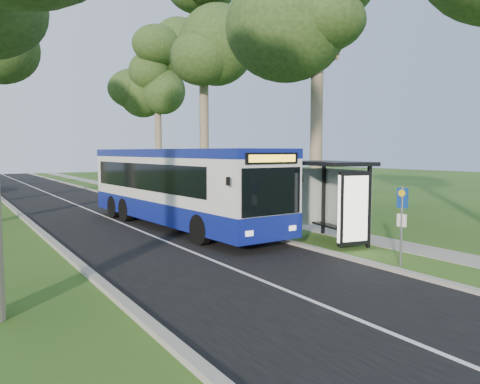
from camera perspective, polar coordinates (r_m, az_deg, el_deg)
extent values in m
plane|color=#285119|center=(17.42, 3.61, -5.68)|extent=(120.00, 120.00, 0.00)
cube|color=black|center=(24.96, -16.77, -2.61)|extent=(7.00, 100.00, 0.02)
cube|color=#9E9B93|center=(26.09, -9.35, -2.03)|extent=(0.25, 100.00, 0.12)
cube|color=#9E9B93|center=(24.28, -24.77, -2.95)|extent=(0.25, 100.00, 0.12)
cube|color=white|center=(24.96, -16.77, -2.59)|extent=(0.12, 100.00, 0.00)
cube|color=gray|center=(27.39, -3.55, -1.75)|extent=(1.50, 100.00, 0.02)
cube|color=white|center=(19.86, -7.60, 0.95)|extent=(3.32, 12.55, 2.95)
cube|color=navy|center=(19.97, -7.56, -2.09)|extent=(3.35, 12.59, 0.83)
cube|color=navy|center=(19.82, -7.64, 4.73)|extent=(3.35, 12.59, 0.33)
cube|color=black|center=(14.44, 2.75, 0.00)|extent=(2.33, 0.19, 1.50)
cube|color=yellow|center=(14.36, 2.85, 4.10)|extent=(1.86, 0.13, 0.23)
cube|color=black|center=(14.69, 2.57, -5.62)|extent=(2.49, 0.27, 0.31)
cylinder|color=black|center=(16.08, -5.66, -4.64)|extent=(0.35, 1.09, 1.08)
cylinder|color=black|center=(17.24, 1.36, -3.97)|extent=(0.35, 1.09, 1.08)
cylinder|color=black|center=(22.93, -14.02, -1.88)|extent=(0.35, 1.09, 1.08)
cylinder|color=black|center=(23.76, -8.63, -1.55)|extent=(0.35, 1.09, 1.08)
cylinder|color=gray|center=(13.83, 19.09, -4.02)|extent=(0.07, 0.07, 2.24)
cube|color=navy|center=(13.73, 19.19, -0.69)|extent=(0.11, 0.32, 0.56)
cylinder|color=yellow|center=(13.69, 19.12, -0.14)|extent=(0.06, 0.20, 0.20)
cube|color=white|center=(13.81, 19.12, -3.29)|extent=(0.11, 0.27, 0.36)
cube|color=black|center=(16.40, 15.79, -1.69)|extent=(0.13, 0.13, 2.74)
cube|color=black|center=(18.38, 9.30, -0.86)|extent=(0.13, 0.13, 2.74)
cube|color=black|center=(16.80, 10.80, 3.47)|extent=(2.37, 3.60, 0.13)
cube|color=silver|center=(17.41, 12.57, -0.88)|extent=(0.53, 2.75, 2.19)
cube|color=black|center=(15.82, 14.49, -1.90)|extent=(1.16, 0.38, 2.41)
cube|color=white|center=(15.76, 14.72, -1.93)|extent=(0.92, 0.18, 2.13)
cube|color=black|center=(17.47, 10.73, -4.09)|extent=(0.76, 2.01, 0.07)
cylinder|color=black|center=(21.53, -1.49, -2.28)|extent=(0.55, 0.55, 1.00)
cylinder|color=black|center=(21.47, -1.49, -0.90)|extent=(0.60, 0.60, 0.06)
cylinder|color=#7A6B56|center=(26.60, 9.32, 10.01)|extent=(0.68, 0.68, 11.15)
cylinder|color=#7A6B56|center=(36.14, -4.40, 9.19)|extent=(0.70, 0.70, 11.74)
ellipsoid|color=#244018|center=(37.12, -4.47, 18.79)|extent=(5.20, 5.20, 8.05)
cylinder|color=#7A6B56|center=(47.47, -9.92, 7.16)|extent=(0.65, 0.65, 10.15)
ellipsoid|color=#244018|center=(47.98, -10.02, 13.57)|extent=(5.20, 5.20, 6.96)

